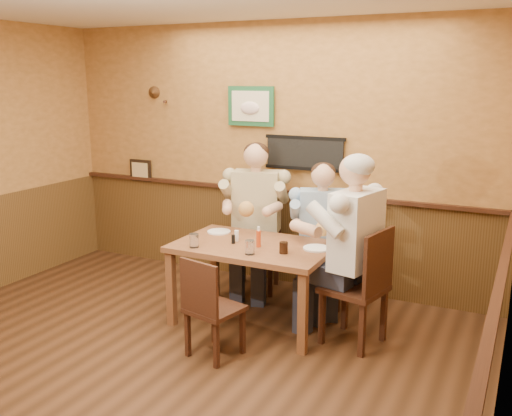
{
  "coord_description": "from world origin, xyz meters",
  "views": [
    {
      "loc": [
        2.57,
        -3.06,
        2.21
      ],
      "look_at": [
        0.42,
        1.31,
        1.1
      ],
      "focal_mm": 40.0,
      "sensor_mm": 36.0,
      "label": 1
    }
  ],
  "objects": [
    {
      "name": "chair_right_end",
      "position": [
        1.32,
        1.36,
        0.51
      ],
      "size": [
        0.56,
        0.56,
        1.02
      ],
      "primitive_type": null,
      "rotation": [
        0.0,
        0.0,
        -1.79
      ],
      "color": "#3D2013",
      "rests_on": "ground"
    },
    {
      "name": "diner_tan_shirt",
      "position": [
        0.03,
        2.13,
        0.71
      ],
      "size": [
        0.79,
        0.79,
        1.41
      ],
      "primitive_type": null,
      "rotation": [
        0.0,
        0.0,
        0.25
      ],
      "color": "#C9B88A",
      "rests_on": "ground"
    },
    {
      "name": "cola_tumbler",
      "position": [
        0.73,
        1.23,
        0.8
      ],
      "size": [
        0.09,
        0.09,
        0.1
      ],
      "primitive_type": "cylinder",
      "rotation": [
        0.0,
        0.0,
        0.29
      ],
      "color": "black",
      "rests_on": "dining_table"
    },
    {
      "name": "pepper_shaker",
      "position": [
        0.2,
        1.3,
        0.79
      ],
      "size": [
        0.03,
        0.03,
        0.08
      ],
      "primitive_type": "cylinder",
      "rotation": [
        0.0,
        0.0,
        0.01
      ],
      "color": "black",
      "rests_on": "dining_table"
    },
    {
      "name": "diner_blue_polo",
      "position": [
        0.79,
        2.03,
        0.64
      ],
      "size": [
        0.77,
        0.77,
        1.29
      ],
      "primitive_type": null,
      "rotation": [
        0.0,
        0.0,
        0.36
      ],
      "color": "#8BACD1",
      "rests_on": "ground"
    },
    {
      "name": "chair_back_left",
      "position": [
        0.03,
        2.13,
        0.5
      ],
      "size": [
        0.56,
        0.56,
        0.99
      ],
      "primitive_type": null,
      "rotation": [
        0.0,
        0.0,
        0.25
      ],
      "color": "#3D2013",
      "rests_on": "ground"
    },
    {
      "name": "hot_sauce_bottle",
      "position": [
        0.45,
        1.3,
        0.83
      ],
      "size": [
        0.05,
        0.05,
        0.17
      ],
      "primitive_type": "cylinder",
      "rotation": [
        0.0,
        0.0,
        -0.39
      ],
      "color": "#B43913",
      "rests_on": "dining_table"
    },
    {
      "name": "plate_far_left",
      "position": [
        -0.11,
        1.58,
        0.76
      ],
      "size": [
        0.3,
        0.3,
        0.02
      ],
      "primitive_type": "cylinder",
      "rotation": [
        0.0,
        0.0,
        0.4
      ],
      "color": "white",
      "rests_on": "dining_table"
    },
    {
      "name": "water_glass_left",
      "position": [
        -0.05,
        1.04,
        0.81
      ],
      "size": [
        0.09,
        0.09,
        0.12
      ],
      "primitive_type": "cylinder",
      "rotation": [
        0.0,
        0.0,
        -0.06
      ],
      "color": "white",
      "rests_on": "dining_table"
    },
    {
      "name": "chair_back_right",
      "position": [
        0.79,
        2.03,
        0.45
      ],
      "size": [
        0.54,
        0.54,
        0.9
      ],
      "primitive_type": null,
      "rotation": [
        0.0,
        0.0,
        0.36
      ],
      "color": "#3D2013",
      "rests_on": "ground"
    },
    {
      "name": "water_glass_mid",
      "position": [
        0.48,
        1.08,
        0.81
      ],
      "size": [
        0.09,
        0.09,
        0.12
      ],
      "primitive_type": "cylinder",
      "rotation": [
        0.0,
        0.0,
        -0.08
      ],
      "color": "white",
      "rests_on": "dining_table"
    },
    {
      "name": "plate_far_right",
      "position": [
        0.94,
        1.47,
        0.76
      ],
      "size": [
        0.26,
        0.26,
        0.02
      ],
      "primitive_type": "cylinder",
      "rotation": [
        0.0,
        0.0,
        0.1
      ],
      "color": "white",
      "rests_on": "dining_table"
    },
    {
      "name": "salt_shaker",
      "position": [
        0.19,
        1.38,
        0.8
      ],
      "size": [
        0.05,
        0.05,
        0.1
      ],
      "primitive_type": "cylinder",
      "rotation": [
        0.0,
        0.0,
        -0.28
      ],
      "color": "white",
      "rests_on": "dining_table"
    },
    {
      "name": "dining_table",
      "position": [
        0.37,
        1.36,
        0.66
      ],
      "size": [
        1.4,
        0.9,
        0.75
      ],
      "color": "brown",
      "rests_on": "ground"
    },
    {
      "name": "diner_white_elder",
      "position": [
        1.32,
        1.36,
        0.73
      ],
      "size": [
        0.8,
        0.8,
        1.46
      ],
      "primitive_type": null,
      "rotation": [
        0.0,
        0.0,
        -1.79
      ],
      "color": "silver",
      "rests_on": "ground"
    },
    {
      "name": "chair_near_side",
      "position": [
        0.38,
        0.64,
        0.42
      ],
      "size": [
        0.47,
        0.47,
        0.84
      ],
      "primitive_type": null,
      "rotation": [
        0.0,
        0.0,
        2.92
      ],
      "color": "#3D2013",
      "rests_on": "ground"
    },
    {
      "name": "room",
      "position": [
        0.13,
        0.17,
        1.69
      ],
      "size": [
        5.02,
        5.03,
        2.81
      ],
      "color": "#311C0E",
      "rests_on": "ground"
    }
  ]
}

